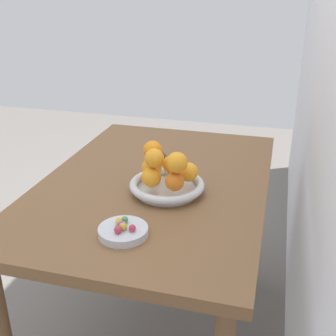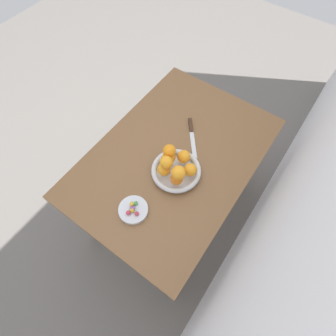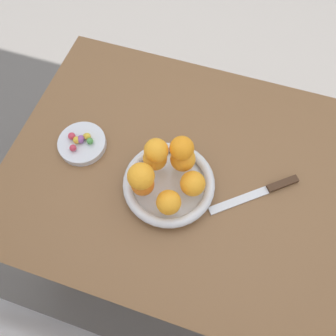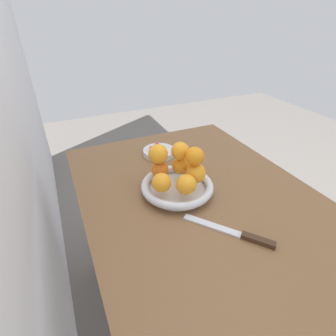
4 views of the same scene
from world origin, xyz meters
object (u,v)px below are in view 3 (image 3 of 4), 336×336
at_px(candy_dish, 82,144).
at_px(orange_2, 169,202).
at_px(orange_7, 141,176).
at_px(orange_3, 193,183).
at_px(candy_ball_6, 73,148).
at_px(fruit_bowl, 169,184).
at_px(orange_0, 155,158).
at_px(dining_table, 200,187).
at_px(candy_ball_4, 81,140).
at_px(orange_4, 183,159).
at_px(candy_ball_3, 90,141).
at_px(candy_ball_0, 81,138).
at_px(orange_5, 156,151).
at_px(candy_ball_1, 87,138).
at_px(candy_ball_7, 77,140).
at_px(knife, 262,192).
at_px(orange_1, 143,184).
at_px(candy_ball_5, 86,137).
at_px(candy_ball_2, 72,136).
at_px(orange_6, 182,148).

relative_size(candy_dish, orange_2, 2.19).
relative_size(candy_dish, orange_7, 2.09).
height_order(orange_3, candy_ball_6, orange_3).
height_order(fruit_bowl, orange_0, orange_0).
bearing_deg(dining_table, candy_ball_4, 2.65).
bearing_deg(orange_4, orange_7, 54.69).
distance_m(fruit_bowl, candy_ball_3, 0.25).
height_order(orange_3, candy_ball_0, orange_3).
bearing_deg(orange_3, orange_4, -53.32).
relative_size(candy_ball_4, candy_ball_6, 1.05).
distance_m(orange_5, candy_ball_0, 0.26).
bearing_deg(candy_ball_1, fruit_bowl, 167.29).
bearing_deg(candy_ball_7, orange_4, -177.40).
relative_size(orange_5, candy_ball_6, 3.12).
xyz_separation_m(candy_ball_0, knife, (-0.52, -0.01, -0.03)).
height_order(orange_1, orange_5, orange_5).
bearing_deg(fruit_bowl, orange_3, 179.26).
height_order(candy_ball_3, candy_ball_5, candy_ball_3).
height_order(orange_5, candy_ball_2, orange_5).
bearing_deg(candy_ball_0, candy_ball_6, 76.59).
bearing_deg(orange_1, candy_ball_5, -25.75).
bearing_deg(candy_ball_6, orange_6, -173.45).
height_order(candy_ball_1, candy_ball_2, candy_ball_2).
relative_size(candy_ball_1, candy_ball_4, 0.98).
height_order(orange_5, candy_ball_1, orange_5).
distance_m(orange_1, orange_2, 0.08).
height_order(candy_ball_5, candy_ball_6, candy_ball_6).
xyz_separation_m(orange_1, candy_ball_3, (0.19, -0.09, -0.04)).
bearing_deg(dining_table, candy_ball_5, 0.36).
bearing_deg(candy_dish, candy_ball_6, 73.34).
distance_m(candy_ball_1, candy_ball_6, 0.05).
distance_m(orange_0, candy_ball_2, 0.26).
bearing_deg(orange_7, candy_ball_2, -21.12).
distance_m(orange_0, candy_ball_0, 0.23).
xyz_separation_m(orange_2, orange_3, (-0.04, -0.06, 0.00)).
bearing_deg(orange_5, candy_ball_0, -5.69).
height_order(orange_6, candy_ball_3, orange_6).
distance_m(orange_5, orange_7, 0.08).
relative_size(candy_ball_0, candy_ball_5, 1.13).
height_order(orange_4, candy_ball_5, orange_4).
xyz_separation_m(candy_ball_0, candy_ball_1, (-0.01, -0.01, 0.00)).
xyz_separation_m(dining_table, orange_3, (0.02, 0.06, 0.16)).
distance_m(orange_1, candy_ball_2, 0.27).
relative_size(orange_0, candy_ball_7, 3.03).
relative_size(candy_ball_5, candy_ball_7, 0.82).
bearing_deg(fruit_bowl, knife, -165.52).
relative_size(fruit_bowl, candy_ball_3, 12.76).
xyz_separation_m(orange_5, candy_ball_7, (0.24, -0.01, -0.10)).
distance_m(dining_table, orange_0, 0.21).
relative_size(dining_table, candy_ball_0, 56.40).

